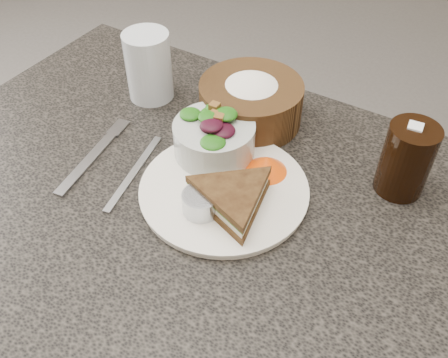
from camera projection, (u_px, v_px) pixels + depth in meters
dining_table at (202, 316)px, 1.05m from camera, size 1.00×0.70×0.75m
dinner_plate at (224, 190)px, 0.78m from camera, size 0.26×0.26×0.01m
sandwich at (233, 198)px, 0.74m from camera, size 0.19×0.19×0.04m
salad_bowl at (214, 134)px, 0.81m from camera, size 0.17×0.17×0.08m
dressing_ramekin at (201, 203)px, 0.73m from camera, size 0.07×0.07×0.03m
orange_wedge at (266, 164)px, 0.80m from camera, size 0.08×0.08×0.03m
fork at (90, 159)px, 0.84m from camera, size 0.05×0.18×0.00m
knife at (134, 172)px, 0.82m from camera, size 0.05×0.19×0.00m
bread_basket at (251, 96)px, 0.88m from camera, size 0.21×0.21×0.10m
cola_glass at (407, 157)px, 0.75m from camera, size 0.08×0.08×0.13m
water_glass at (149, 66)px, 0.93m from camera, size 0.10×0.10×0.13m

